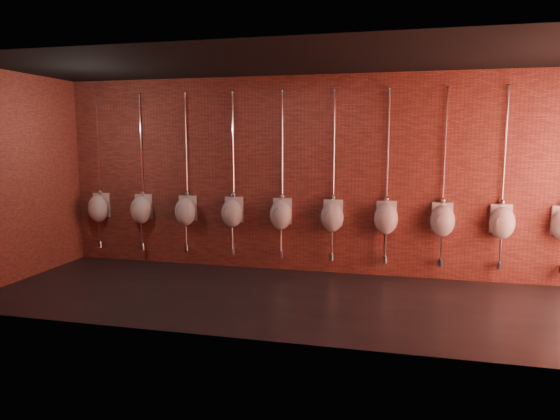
{
  "coord_description": "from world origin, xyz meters",
  "views": [
    {
      "loc": [
        1.46,
        -6.51,
        2.18
      ],
      "look_at": [
        -0.32,
        0.9,
        1.1
      ],
      "focal_mm": 32.0,
      "sensor_mm": 36.0,
      "label": 1
    }
  ],
  "objects_px": {
    "urinal_3": "(232,212)",
    "urinal_8": "(502,222)",
    "urinal_1": "(141,209)",
    "urinal_2": "(186,211)",
    "urinal_7": "(442,220)",
    "urinal_5": "(332,216)",
    "urinal_4": "(281,214)",
    "urinal_6": "(386,218)",
    "urinal_0": "(98,208)"
  },
  "relations": [
    {
      "from": "urinal_0",
      "to": "urinal_1",
      "type": "bearing_deg",
      "value": 0.0
    },
    {
      "from": "urinal_3",
      "to": "urinal_5",
      "type": "bearing_deg",
      "value": 0.0
    },
    {
      "from": "urinal_5",
      "to": "urinal_8",
      "type": "height_order",
      "value": "same"
    },
    {
      "from": "urinal_4",
      "to": "urinal_8",
      "type": "distance_m",
      "value": 3.38
    },
    {
      "from": "urinal_0",
      "to": "urinal_2",
      "type": "height_order",
      "value": "same"
    },
    {
      "from": "urinal_1",
      "to": "urinal_7",
      "type": "xyz_separation_m",
      "value": [
        5.07,
        0.0,
        0.0
      ]
    },
    {
      "from": "urinal_8",
      "to": "urinal_4",
      "type": "bearing_deg",
      "value": 180.0
    },
    {
      "from": "urinal_6",
      "to": "urinal_8",
      "type": "xyz_separation_m",
      "value": [
        1.69,
        0.0,
        0.0
      ]
    },
    {
      "from": "urinal_3",
      "to": "urinal_8",
      "type": "bearing_deg",
      "value": 0.0
    },
    {
      "from": "urinal_4",
      "to": "urinal_7",
      "type": "xyz_separation_m",
      "value": [
        2.53,
        0.0,
        0.0
      ]
    },
    {
      "from": "urinal_0",
      "to": "urinal_3",
      "type": "xyz_separation_m",
      "value": [
        2.53,
        0.0,
        0.0
      ]
    },
    {
      "from": "urinal_3",
      "to": "urinal_5",
      "type": "xyz_separation_m",
      "value": [
        1.69,
        0.0,
        0.0
      ]
    },
    {
      "from": "urinal_0",
      "to": "urinal_8",
      "type": "xyz_separation_m",
      "value": [
        6.76,
        0.0,
        0.0
      ]
    },
    {
      "from": "urinal_7",
      "to": "urinal_5",
      "type": "bearing_deg",
      "value": 180.0
    },
    {
      "from": "urinal_3",
      "to": "urinal_7",
      "type": "height_order",
      "value": "same"
    },
    {
      "from": "urinal_8",
      "to": "urinal_1",
      "type": "bearing_deg",
      "value": 180.0
    },
    {
      "from": "urinal_1",
      "to": "urinal_2",
      "type": "xyz_separation_m",
      "value": [
        0.84,
        0.0,
        0.0
      ]
    },
    {
      "from": "urinal_0",
      "to": "urinal_5",
      "type": "xyz_separation_m",
      "value": [
        4.22,
        0.0,
        0.0
      ]
    },
    {
      "from": "urinal_0",
      "to": "urinal_4",
      "type": "bearing_deg",
      "value": 0.0
    },
    {
      "from": "urinal_1",
      "to": "urinal_6",
      "type": "relative_size",
      "value": 1.0
    },
    {
      "from": "urinal_3",
      "to": "urinal_8",
      "type": "height_order",
      "value": "same"
    },
    {
      "from": "urinal_2",
      "to": "urinal_8",
      "type": "height_order",
      "value": "same"
    },
    {
      "from": "urinal_1",
      "to": "urinal_3",
      "type": "height_order",
      "value": "same"
    },
    {
      "from": "urinal_5",
      "to": "urinal_1",
      "type": "bearing_deg",
      "value": 180.0
    },
    {
      "from": "urinal_5",
      "to": "urinal_7",
      "type": "relative_size",
      "value": 1.0
    },
    {
      "from": "urinal_1",
      "to": "urinal_4",
      "type": "distance_m",
      "value": 2.53
    },
    {
      "from": "urinal_5",
      "to": "urinal_6",
      "type": "distance_m",
      "value": 0.84
    },
    {
      "from": "urinal_3",
      "to": "urinal_5",
      "type": "height_order",
      "value": "same"
    },
    {
      "from": "urinal_1",
      "to": "urinal_5",
      "type": "bearing_deg",
      "value": 0.0
    },
    {
      "from": "urinal_1",
      "to": "urinal_2",
      "type": "relative_size",
      "value": 1.0
    },
    {
      "from": "urinal_5",
      "to": "urinal_7",
      "type": "distance_m",
      "value": 1.69
    },
    {
      "from": "urinal_2",
      "to": "urinal_7",
      "type": "xyz_separation_m",
      "value": [
        4.22,
        0.0,
        0.0
      ]
    },
    {
      "from": "urinal_2",
      "to": "urinal_5",
      "type": "relative_size",
      "value": 1.0
    },
    {
      "from": "urinal_1",
      "to": "urinal_3",
      "type": "xyz_separation_m",
      "value": [
        1.69,
        0.0,
        0.0
      ]
    },
    {
      "from": "urinal_4",
      "to": "urinal_8",
      "type": "bearing_deg",
      "value": 0.0
    },
    {
      "from": "urinal_0",
      "to": "urinal_8",
      "type": "bearing_deg",
      "value": 0.0
    },
    {
      "from": "urinal_3",
      "to": "urinal_4",
      "type": "xyz_separation_m",
      "value": [
        0.84,
        0.0,
        0.0
      ]
    },
    {
      "from": "urinal_1",
      "to": "urinal_8",
      "type": "relative_size",
      "value": 1.0
    },
    {
      "from": "urinal_7",
      "to": "urinal_8",
      "type": "bearing_deg",
      "value": 0.0
    },
    {
      "from": "urinal_4",
      "to": "urinal_5",
      "type": "height_order",
      "value": "same"
    },
    {
      "from": "urinal_0",
      "to": "urinal_3",
      "type": "height_order",
      "value": "same"
    },
    {
      "from": "urinal_0",
      "to": "urinal_2",
      "type": "xyz_separation_m",
      "value": [
        1.69,
        0.0,
        0.0
      ]
    },
    {
      "from": "urinal_0",
      "to": "urinal_5",
      "type": "height_order",
      "value": "same"
    },
    {
      "from": "urinal_2",
      "to": "urinal_5",
      "type": "xyz_separation_m",
      "value": [
        2.53,
        0.0,
        0.0
      ]
    },
    {
      "from": "urinal_3",
      "to": "urinal_8",
      "type": "distance_m",
      "value": 4.22
    },
    {
      "from": "urinal_5",
      "to": "urinal_3",
      "type": "bearing_deg",
      "value": 180.0
    },
    {
      "from": "urinal_4",
      "to": "urinal_6",
      "type": "bearing_deg",
      "value": 0.0
    },
    {
      "from": "urinal_2",
      "to": "urinal_5",
      "type": "bearing_deg",
      "value": 0.0
    },
    {
      "from": "urinal_5",
      "to": "urinal_0",
      "type": "bearing_deg",
      "value": 180.0
    },
    {
      "from": "urinal_4",
      "to": "urinal_7",
      "type": "height_order",
      "value": "same"
    }
  ]
}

